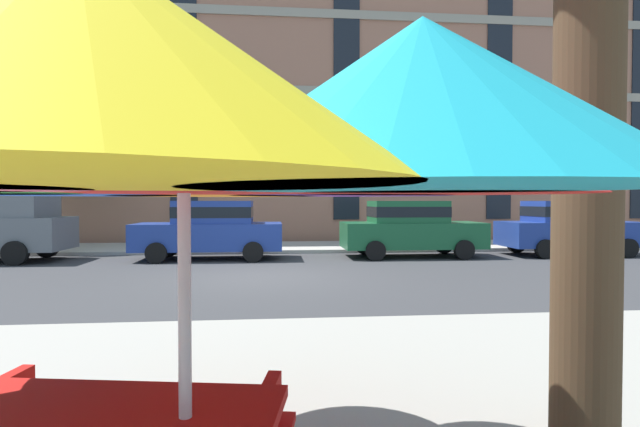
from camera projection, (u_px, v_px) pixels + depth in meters
ground_plane at (262, 277)px, 11.21m from camera, size 120.00×120.00×0.00m
sidewalk_far at (266, 247)px, 17.98m from camera, size 56.00×3.60×0.12m
apartment_building at (268, 115)px, 25.97m from camera, size 40.28×12.08×12.80m
sedan_blue at (211, 228)px, 14.71m from camera, size 4.40×1.98×1.78m
sedan_green at (410, 227)px, 15.32m from camera, size 4.40×1.98×1.78m
sedan_blue_midblock at (568, 226)px, 15.83m from camera, size 4.40×1.98×1.78m
street_tree_left at (53, 156)px, 17.11m from camera, size 3.01×2.74×4.95m
patio_umbrella at (183, 135)px, 2.19m from camera, size 3.83×3.83×2.39m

